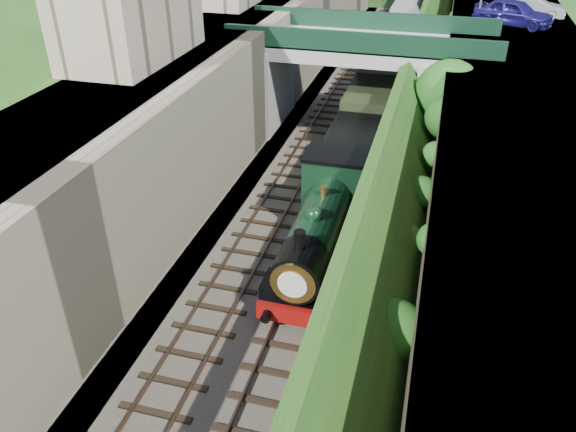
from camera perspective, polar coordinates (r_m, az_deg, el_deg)
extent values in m
plane|color=#1E4714|center=(19.14, -6.76, -19.57)|extent=(160.00, 160.00, 0.00)
cube|color=#473F38|center=(34.67, 5.30, 6.13)|extent=(10.00, 90.00, 0.20)
cube|color=#756B56|center=(34.66, -3.58, 12.27)|extent=(1.00, 90.00, 7.00)
cube|color=#262628|center=(35.90, -9.02, 12.62)|extent=(6.00, 90.00, 7.00)
cube|color=#262628|center=(33.37, 21.97, 8.57)|extent=(8.00, 90.00, 6.25)
cube|color=#1E4714|center=(33.25, 14.11, 9.05)|extent=(4.02, 90.00, 6.36)
sphere|color=#194C14|center=(17.88, 10.51, -11.69)|extent=(2.23, 2.23, 2.23)
sphere|color=#194C14|center=(19.60, 14.68, -2.38)|extent=(1.24, 1.24, 1.24)
sphere|color=#194C14|center=(22.38, 11.39, -3.06)|extent=(2.00, 2.00, 2.00)
sphere|color=#194C14|center=(24.71, 13.35, 2.26)|extent=(1.52, 1.52, 1.52)
sphere|color=#194C14|center=(26.96, 14.73, 6.08)|extent=(1.23, 1.23, 1.23)
sphere|color=#194C14|center=(29.78, 15.91, 9.61)|extent=(2.31, 2.31, 2.31)
sphere|color=#194C14|center=(34.04, 12.35, 7.47)|extent=(1.34, 1.34, 1.34)
sphere|color=#194C14|center=(36.71, 14.97, 12.05)|extent=(1.76, 1.76, 1.76)
sphere|color=#194C14|center=(38.18, 14.65, 12.24)|extent=(1.82, 1.82, 1.82)
sphere|color=#194C14|center=(42.09, 16.33, 15.62)|extent=(2.10, 2.10, 2.10)
sphere|color=#194C14|center=(44.80, 15.50, 15.44)|extent=(2.19, 2.19, 2.19)
sphere|color=#194C14|center=(48.67, 14.39, 15.09)|extent=(2.22, 2.22, 2.22)
sphere|color=#194C14|center=(49.84, 14.14, 15.06)|extent=(1.45, 1.45, 1.45)
sphere|color=#194C14|center=(53.27, 16.73, 18.81)|extent=(1.25, 1.25, 1.25)
cube|color=black|center=(34.97, 2.07, 6.72)|extent=(2.50, 90.00, 0.07)
cube|color=brown|center=(35.09, 0.93, 6.99)|extent=(0.08, 90.00, 0.14)
cube|color=brown|center=(34.79, 3.23, 6.72)|extent=(0.08, 90.00, 0.14)
cube|color=black|center=(34.46, 7.28, 6.08)|extent=(2.50, 90.00, 0.07)
cube|color=brown|center=(34.51, 6.11, 6.37)|extent=(0.08, 90.00, 0.14)
cube|color=brown|center=(34.34, 8.48, 6.07)|extent=(0.08, 90.00, 0.14)
cube|color=gray|center=(36.44, 7.78, 16.62)|extent=(16.00, 6.00, 0.90)
cube|color=#133622|center=(33.47, 7.13, 17.03)|extent=(16.00, 0.30, 1.20)
cube|color=#133622|center=(38.97, 8.56, 18.96)|extent=(16.00, 0.30, 1.20)
cube|color=gray|center=(38.48, -1.61, 13.24)|extent=(1.40, 6.40, 5.70)
cube|color=gray|center=(36.95, 14.82, 11.45)|extent=(2.40, 6.40, 5.70)
cube|color=gray|center=(29.56, -15.70, 18.96)|extent=(4.00, 8.00, 4.00)
cylinder|color=black|center=(32.81, 15.33, 7.62)|extent=(0.30, 0.30, 4.40)
sphere|color=#194C14|center=(31.90, 15.99, 11.89)|extent=(3.60, 3.60, 3.60)
sphere|color=#194C14|center=(32.86, 16.75, 11.22)|extent=(2.40, 2.40, 2.40)
imported|color=navy|center=(41.69, 21.95, 18.62)|extent=(5.42, 3.82, 1.71)
imported|color=#9A9B9E|center=(44.91, 23.69, 18.84)|extent=(4.33, 2.00, 1.38)
cube|color=black|center=(24.32, 2.92, -4.69)|extent=(2.40, 8.40, 0.60)
cube|color=black|center=(24.81, 3.47, -2.35)|extent=(2.70, 10.00, 0.35)
cube|color=maroon|center=(20.92, 0.41, -10.07)|extent=(2.70, 0.25, 0.70)
cylinder|color=black|center=(23.45, 3.15, -0.75)|extent=(1.90, 5.60, 1.90)
cylinder|color=black|center=(20.79, 1.14, -5.41)|extent=(1.96, 1.80, 1.96)
cylinder|color=white|center=(20.04, 0.44, -7.03)|extent=(1.10, 0.05, 1.10)
cylinder|color=black|center=(20.10, 1.18, -2.67)|extent=(0.44, 0.44, 0.90)
sphere|color=black|center=(22.09, 2.66, 0.12)|extent=(0.76, 0.76, 0.76)
cylinder|color=#A57F33|center=(23.57, 3.66, 2.51)|extent=(0.32, 0.32, 0.50)
cube|color=black|center=(26.45, 4.88, 3.52)|extent=(2.75, 2.40, 2.80)
cube|color=black|center=(25.80, 5.02, 6.37)|extent=(2.85, 2.50, 0.15)
cube|color=black|center=(22.36, -1.70, -7.25)|extent=(0.60, 1.40, 0.90)
cube|color=black|center=(21.90, 4.63, -8.31)|extent=(0.60, 1.40, 0.90)
cube|color=black|center=(31.25, 6.28, 3.81)|extent=(2.30, 6.00, 0.50)
cube|color=black|center=(31.13, 6.31, 4.22)|extent=(2.60, 6.00, 0.50)
cube|color=black|center=(30.61, 6.44, 6.22)|extent=(2.70, 6.00, 2.40)
cube|color=black|center=(30.10, 6.58, 8.38)|extent=(2.50, 5.60, 0.20)
cube|color=black|center=(42.76, 9.27, 11.26)|extent=(2.30, 17.00, 0.40)
cube|color=black|center=(42.68, 9.30, 11.58)|extent=(2.50, 17.00, 0.50)
cube|color=black|center=(42.21, 9.48, 13.49)|extent=(2.80, 18.00, 2.70)
cube|color=slate|center=(41.78, 9.66, 15.45)|extent=(2.90, 18.00, 0.50)
cube|color=black|center=(60.74, 11.67, 17.02)|extent=(2.30, 17.00, 0.40)
cube|color=black|center=(60.68, 11.70, 17.24)|extent=(2.50, 17.00, 0.50)
cube|color=black|center=(60.35, 11.86, 18.62)|extent=(2.80, 18.00, 2.70)
cube|color=slate|center=(60.05, 12.02, 20.01)|extent=(2.90, 18.00, 0.50)
cube|color=black|center=(79.09, 13.03, 20.11)|extent=(2.30, 17.00, 0.40)
cube|color=black|center=(79.05, 13.05, 20.29)|extent=(2.50, 17.00, 0.50)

